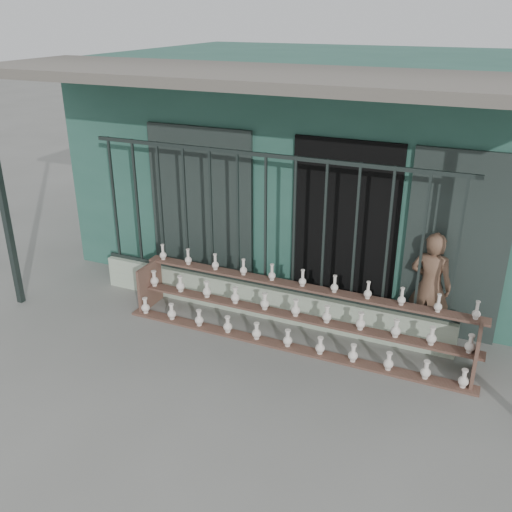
% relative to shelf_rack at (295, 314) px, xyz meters
% --- Properties ---
extents(ground, '(60.00, 60.00, 0.00)m').
position_rel_shelf_rack_xyz_m(ground, '(-0.58, -0.89, -0.36)').
color(ground, slate).
extents(workshop_building, '(7.40, 6.60, 3.21)m').
position_rel_shelf_rack_xyz_m(workshop_building, '(-0.57, 3.34, 1.26)').
color(workshop_building, '#29584A').
rests_on(workshop_building, ground).
extents(parapet_wall, '(5.00, 0.20, 0.45)m').
position_rel_shelf_rack_xyz_m(parapet_wall, '(-0.58, 0.41, -0.13)').
color(parapet_wall, '#B0C2A6').
rests_on(parapet_wall, ground).
extents(security_fence, '(5.00, 0.04, 1.80)m').
position_rel_shelf_rack_xyz_m(security_fence, '(-0.58, 0.41, 0.99)').
color(security_fence, '#283330').
rests_on(security_fence, parapet_wall).
extents(shelf_rack, '(4.50, 0.68, 0.85)m').
position_rel_shelf_rack_xyz_m(shelf_rack, '(0.00, 0.00, 0.00)').
color(shelf_rack, brown).
rests_on(shelf_rack, ground).
extents(elderly_woman, '(0.56, 0.41, 1.43)m').
position_rel_shelf_rack_xyz_m(elderly_woman, '(1.50, 0.72, 0.35)').
color(elderly_woman, brown).
rests_on(elderly_woman, ground).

